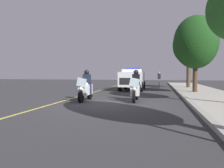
# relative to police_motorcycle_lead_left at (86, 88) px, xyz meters

# --- Properties ---
(ground_plane) EXTENTS (80.00, 80.00, 0.00)m
(ground_plane) POSITION_rel_police_motorcycle_lead_left_xyz_m (0.69, 1.26, -0.70)
(ground_plane) COLOR #333335
(curb_strip) EXTENTS (48.00, 0.24, 0.15)m
(curb_strip) POSITION_rel_police_motorcycle_lead_left_xyz_m (0.69, 5.45, -0.62)
(curb_strip) COLOR #9E9B93
(curb_strip) RESTS_ON ground
(lane_stripe_center) EXTENTS (48.00, 0.12, 0.01)m
(lane_stripe_center) POSITION_rel_police_motorcycle_lead_left_xyz_m (0.69, -1.21, -0.70)
(lane_stripe_center) COLOR #E0D14C
(lane_stripe_center) RESTS_ON ground
(police_motorcycle_lead_left) EXTENTS (2.14, 0.56, 1.72)m
(police_motorcycle_lead_left) POSITION_rel_police_motorcycle_lead_left_xyz_m (0.00, 0.00, 0.00)
(police_motorcycle_lead_left) COLOR black
(police_motorcycle_lead_left) RESTS_ON ground
(police_motorcycle_lead_right) EXTENTS (2.14, 0.56, 1.72)m
(police_motorcycle_lead_right) POSITION_rel_police_motorcycle_lead_left_xyz_m (-0.47, 2.69, 0.00)
(police_motorcycle_lead_right) COLOR black
(police_motorcycle_lead_right) RESTS_ON ground
(police_suv) EXTENTS (4.92, 2.11, 2.05)m
(police_suv) POSITION_rel_police_motorcycle_lead_left_xyz_m (-8.36, 1.60, 0.37)
(police_suv) COLOR silver
(police_suv) RESTS_ON ground
(cyclist_background) EXTENTS (1.76, 0.32, 1.69)m
(cyclist_background) POSITION_rel_police_motorcycle_lead_left_xyz_m (-12.19, 3.97, 0.14)
(cyclist_background) COLOR black
(cyclist_background) RESTS_ON ground
(tree_far_back) EXTENTS (3.33, 3.33, 5.84)m
(tree_far_back) POSITION_rel_police_motorcycle_lead_left_xyz_m (-6.34, 6.67, 3.19)
(tree_far_back) COLOR #42301E
(tree_far_back) RESTS_ON sidewalk_strip
(tree_behind_suv) EXTENTS (3.23, 3.23, 6.23)m
(tree_behind_suv) POSITION_rel_police_motorcycle_lead_left_xyz_m (-12.07, 6.92, 3.69)
(tree_behind_suv) COLOR #4C3823
(tree_behind_suv) RESTS_ON sidewalk_strip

